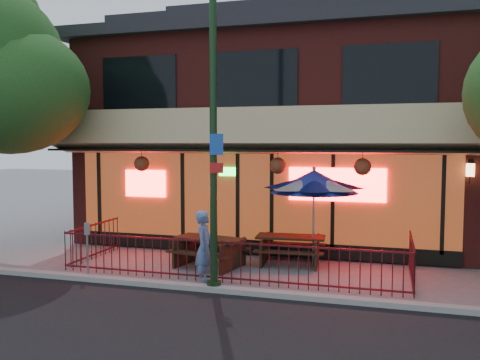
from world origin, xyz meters
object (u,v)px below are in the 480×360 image
Objects in this scene: picnic_table_left at (210,247)px; parking_meter_near at (87,241)px; pedestrian at (204,248)px; street_light at (213,147)px; picnic_table_right at (291,246)px; patio_umbrella at (314,181)px.

parking_meter_near is at bearing -140.40° from picnic_table_left.
street_light is at bearing -139.97° from pedestrian.
street_light is at bearing -112.81° from picnic_table_right.
picnic_table_left is at bearing 39.60° from parking_meter_near.
picnic_table_right is at bearing -35.88° from pedestrian.
picnic_table_right is 1.83m from patio_umbrella.
pedestrian is 1.26× the size of parking_meter_near.
patio_umbrella is at bearing 29.53° from parking_meter_near.
patio_umbrella is (0.60, -0.00, 1.73)m from picnic_table_right.
picnic_table_left is 1.68m from pedestrian.
street_light is 3.45m from patio_umbrella.
street_light is 3.38m from picnic_table_left.
picnic_table_left is at bearing 12.16° from pedestrian.
patio_umbrella reaches higher than picnic_table_right.
patio_umbrella is (1.78, 2.80, -0.92)m from street_light.
street_light reaches higher than pedestrian.
picnic_table_left is at bearing -156.85° from picnic_table_right.
pedestrian reaches higher than picnic_table_left.
pedestrian is at bearing 7.55° from parking_meter_near.
patio_umbrella is 1.54× the size of pedestrian.
patio_umbrella is 1.93× the size of parking_meter_near.
pedestrian reaches higher than picnic_table_right.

